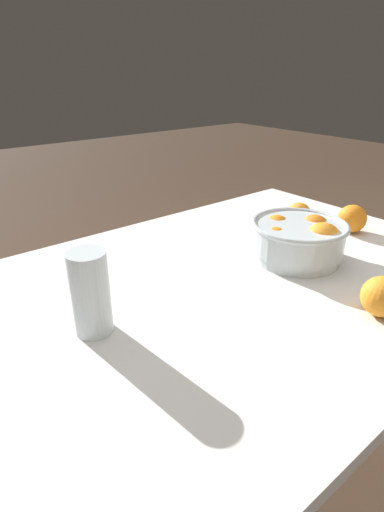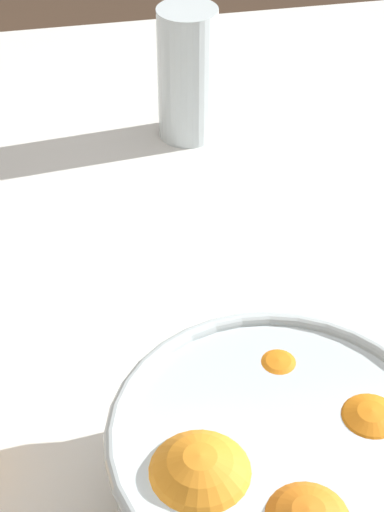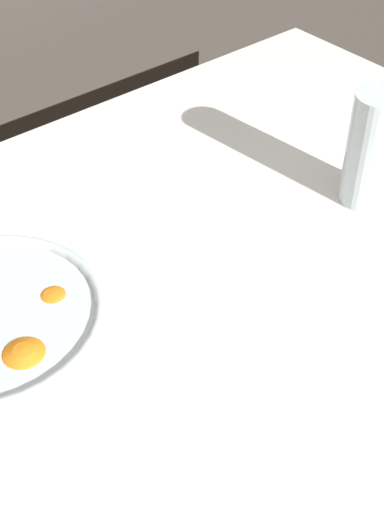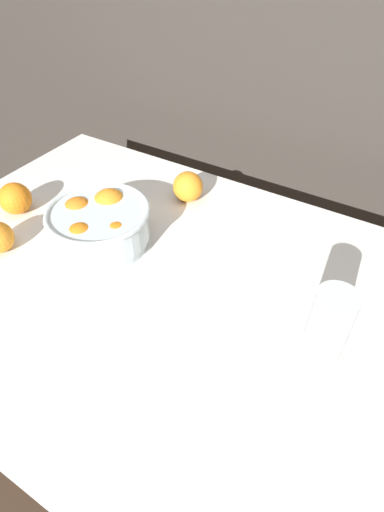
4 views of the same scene
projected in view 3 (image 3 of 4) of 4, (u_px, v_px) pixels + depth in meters
dining_table at (175, 347)px, 0.85m from camera, size 1.25×0.84×0.71m
juice_glass at (371, 156)px, 0.90m from camera, size 0.07×0.07×0.15m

